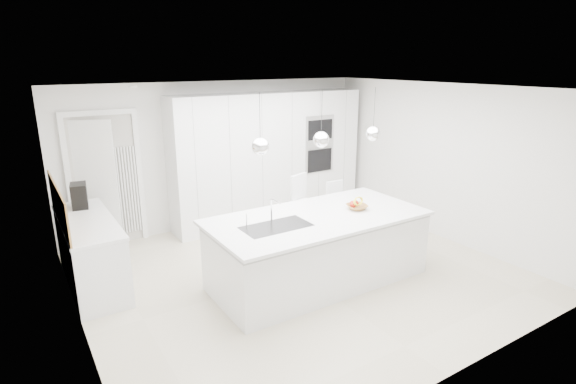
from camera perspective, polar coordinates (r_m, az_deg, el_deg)
floor at (r=6.31m, az=1.48°, el=-10.28°), size 5.50×5.50×0.00m
wall_back at (r=8.00m, az=-8.51°, el=4.80°), size 5.50×0.00×5.50m
wall_left at (r=4.95m, az=-25.94°, el=-3.99°), size 0.00×5.00×5.00m
ceiling at (r=5.65m, az=1.67°, el=13.01°), size 5.50×5.50×0.00m
tall_cabinets at (r=8.11m, az=-2.43°, el=4.40°), size 3.60×0.60×2.30m
oven_stack at (r=8.30m, az=4.05°, el=6.06°), size 0.62×0.04×1.05m
doorway_frame at (r=7.47m, az=-22.11°, el=1.15°), size 1.11×0.08×2.13m
hallway_door at (r=7.39m, az=-23.91°, el=0.63°), size 0.76×0.38×2.00m
radiator at (r=7.56m, az=-19.59°, el=0.22°), size 0.32×0.04×1.40m
left_base_cabinets at (r=6.39m, az=-23.74°, el=-7.19°), size 0.60×1.80×0.86m
left_worktop at (r=6.23m, az=-24.22°, el=-3.38°), size 0.62×1.82×0.04m
oak_backsplash at (r=6.12m, az=-27.15°, el=-1.42°), size 0.02×1.80×0.50m
island_base at (r=5.96m, az=3.94°, el=-7.43°), size 2.80×1.20×0.86m
island_worktop at (r=5.83m, az=3.74°, el=-3.22°), size 2.84×1.40×0.04m
island_sink at (r=5.48m, az=-1.50°, el=-5.19°), size 0.84×0.44×0.18m
island_tap at (r=5.58m, az=-2.13°, el=-2.25°), size 0.02×0.02×0.30m
pendant_left at (r=5.08m, az=-3.53°, el=5.77°), size 0.20×0.20×0.20m
pendant_mid at (r=5.53m, az=4.24°, el=6.64°), size 0.20×0.20×0.20m
pendant_right at (r=6.07m, az=10.75°, el=7.27°), size 0.20×0.20×0.20m
fruit_bowl at (r=6.12m, az=8.75°, el=-1.89°), size 0.32×0.32×0.07m
espresso_machine at (r=6.72m, az=-24.99°, el=-0.42°), size 0.25×0.34×0.33m
bar_stool_left at (r=6.89m, az=2.02°, el=-2.74°), size 0.54×0.63×1.15m
bar_stool_right at (r=7.24m, az=6.45°, el=-2.61°), size 0.35×0.46×0.98m
apple_a at (r=6.15m, az=8.58°, el=-1.42°), size 0.08×0.08×0.08m
apple_b at (r=6.12m, az=8.22°, el=-1.48°), size 0.08×0.08×0.08m
apple_c at (r=6.07m, az=8.23°, el=-1.68°), size 0.08×0.08×0.08m
banana_bunch at (r=6.08m, az=8.91°, el=-1.15°), size 0.25×0.18×0.23m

